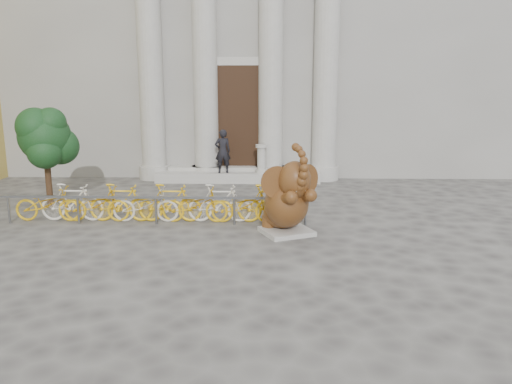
{
  "coord_description": "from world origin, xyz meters",
  "views": [
    {
      "loc": [
        1.15,
        -8.84,
        3.46
      ],
      "look_at": [
        0.86,
        2.25,
        1.1
      ],
      "focal_mm": 35.0,
      "sensor_mm": 36.0,
      "label": 1
    }
  ],
  "objects_px": {
    "elephant_statue": "(288,201)",
    "tree": "(46,138)",
    "bike_rack": "(157,203)",
    "pedestrian": "(223,151)"
  },
  "relations": [
    {
      "from": "elephant_statue",
      "to": "pedestrian",
      "type": "bearing_deg",
      "value": 83.9
    },
    {
      "from": "bike_rack",
      "to": "tree",
      "type": "xyz_separation_m",
      "value": [
        -3.48,
        1.54,
        1.51
      ]
    },
    {
      "from": "tree",
      "to": "bike_rack",
      "type": "bearing_deg",
      "value": -23.83
    },
    {
      "from": "pedestrian",
      "to": "tree",
      "type": "bearing_deg",
      "value": 24.21
    },
    {
      "from": "bike_rack",
      "to": "tree",
      "type": "bearing_deg",
      "value": 156.17
    },
    {
      "from": "elephant_statue",
      "to": "tree",
      "type": "distance_m",
      "value": 7.38
    },
    {
      "from": "bike_rack",
      "to": "tree",
      "type": "distance_m",
      "value": 4.09
    },
    {
      "from": "tree",
      "to": "pedestrian",
      "type": "relative_size",
      "value": 1.82
    },
    {
      "from": "elephant_statue",
      "to": "tree",
      "type": "bearing_deg",
      "value": 134.95
    },
    {
      "from": "tree",
      "to": "pedestrian",
      "type": "height_order",
      "value": "tree"
    }
  ]
}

